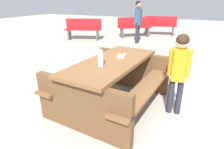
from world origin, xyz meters
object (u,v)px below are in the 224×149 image
soda_bottle (101,57)px  hotdog_tray (122,55)px  park_bench_near (134,27)px  park_bench_mid (160,25)px  park_bench_far (83,29)px  picnic_table (112,79)px  child_in_coat (179,65)px  bystander_adult (138,17)px

soda_bottle → hotdog_tray: soda_bottle is taller
park_bench_near → park_bench_mid: bearing=-43.7°
soda_bottle → park_bench_far: size_ratio=0.18×
park_bench_mid → picnic_table: bearing=-174.6°
park_bench_far → soda_bottle: bearing=-144.4°
child_in_coat → park_bench_mid: 6.85m
child_in_coat → bystander_adult: 4.89m
picnic_table → hotdog_tray: size_ratio=9.68×
soda_bottle → park_bench_far: bearing=35.6°
park_bench_near → park_bench_mid: same height
picnic_table → bystander_adult: 4.77m
park_bench_mid → hotdog_tray: bearing=-173.9°
picnic_table → park_bench_near: (5.83, 1.60, 0.00)m
soda_bottle → bystander_adult: bearing=11.9°
hotdog_tray → soda_bottle: bearing=171.1°
picnic_table → park_bench_mid: bearing=5.4°
soda_bottle → hotdog_tray: (0.55, -0.09, -0.10)m
park_bench_near → park_bench_far: size_ratio=0.92×
picnic_table → bystander_adult: size_ratio=1.24×
child_in_coat → bystander_adult: bearing=24.4°
hotdog_tray → park_bench_mid: park_bench_mid is taller
soda_bottle → child_in_coat: (0.46, -0.98, -0.11)m
soda_bottle → park_bench_far: (4.61, 3.30, -0.43)m
hotdog_tray → park_bench_near: bearing=16.5°
park_bench_near → bystander_adult: (-1.21, -0.53, 0.54)m
park_bench_near → park_bench_far: bearing=131.1°
hotdog_tray → park_bench_mid: size_ratio=0.13×
picnic_table → soda_bottle: bearing=173.3°
park_bench_near → bystander_adult: 1.43m
hotdog_tray → park_bench_far: (4.06, 3.38, -0.33)m
hotdog_tray → park_bench_far: park_bench_far is taller
child_in_coat → bystander_adult: size_ratio=0.78×
park_bench_mid → park_bench_far: (-2.50, 2.68, 0.00)m
soda_bottle → child_in_coat: child_in_coat is taller
park_bench_mid → bystander_adult: size_ratio=1.00×
park_bench_near → park_bench_mid: size_ratio=0.92×
park_bench_near → park_bench_mid: (0.99, -0.95, 0.00)m
picnic_table → hotdog_tray: 0.43m
child_in_coat → park_bench_near: child_in_coat is taller
park_bench_far → park_bench_mid: bearing=-47.0°
child_in_coat → park_bench_near: 6.22m
soda_bottle → hotdog_tray: size_ratio=1.38×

